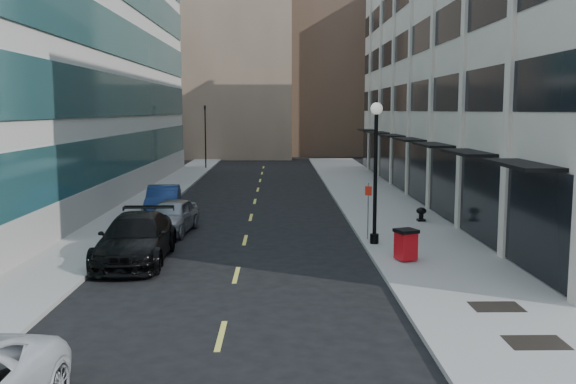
{
  "coord_description": "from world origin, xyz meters",
  "views": [
    {
      "loc": [
        1.45,
        -13.6,
        5.65
      ],
      "look_at": [
        1.82,
        10.21,
        2.61
      ],
      "focal_mm": 40.0,
      "sensor_mm": 36.0,
      "label": 1
    }
  ],
  "objects_px": {
    "car_black_pickup": "(136,239)",
    "urn_planter": "(421,213)",
    "lamppost": "(376,160)",
    "car_blue_sedan": "(163,200)",
    "traffic_signal": "(205,110)",
    "sign_post": "(368,203)",
    "trash_bin": "(406,244)",
    "car_silver_sedan": "(171,216)"
  },
  "relations": [
    {
      "from": "sign_post",
      "to": "trash_bin",
      "type": "bearing_deg",
      "value": -55.89
    },
    {
      "from": "car_black_pickup",
      "to": "car_blue_sedan",
      "type": "height_order",
      "value": "car_black_pickup"
    },
    {
      "from": "car_silver_sedan",
      "to": "trash_bin",
      "type": "bearing_deg",
      "value": -26.78
    },
    {
      "from": "car_black_pickup",
      "to": "sign_post",
      "type": "distance_m",
      "value": 9.82
    },
    {
      "from": "urn_planter",
      "to": "car_black_pickup",
      "type": "bearing_deg",
      "value": -147.68
    },
    {
      "from": "car_black_pickup",
      "to": "trash_bin",
      "type": "relative_size",
      "value": 5.19
    },
    {
      "from": "car_blue_sedan",
      "to": "lamppost",
      "type": "distance_m",
      "value": 13.61
    },
    {
      "from": "traffic_signal",
      "to": "car_blue_sedan",
      "type": "bearing_deg",
      "value": -88.51
    },
    {
      "from": "trash_bin",
      "to": "urn_planter",
      "type": "distance_m",
      "value": 8.79
    },
    {
      "from": "car_black_pickup",
      "to": "urn_planter",
      "type": "distance_m",
      "value": 14.76
    },
    {
      "from": "car_blue_sedan",
      "to": "car_black_pickup",
      "type": "bearing_deg",
      "value": -90.67
    },
    {
      "from": "car_black_pickup",
      "to": "lamppost",
      "type": "distance_m",
      "value": 10.04
    },
    {
      "from": "car_black_pickup",
      "to": "urn_planter",
      "type": "relative_size",
      "value": 8.81
    },
    {
      "from": "trash_bin",
      "to": "sign_post",
      "type": "height_order",
      "value": "sign_post"
    },
    {
      "from": "trash_bin",
      "to": "lamppost",
      "type": "xyz_separation_m",
      "value": [
        -0.7,
        3.07,
        2.86
      ]
    },
    {
      "from": "lamppost",
      "to": "sign_post",
      "type": "xyz_separation_m",
      "value": [
        -0.15,
        0.9,
        -1.92
      ]
    },
    {
      "from": "urn_planter",
      "to": "sign_post",
      "type": "bearing_deg",
      "value": -126.42
    },
    {
      "from": "trash_bin",
      "to": "lamppost",
      "type": "relative_size",
      "value": 0.2
    },
    {
      "from": "car_black_pickup",
      "to": "trash_bin",
      "type": "bearing_deg",
      "value": -4.59
    },
    {
      "from": "traffic_signal",
      "to": "car_blue_sedan",
      "type": "distance_m",
      "value": 27.46
    },
    {
      "from": "traffic_signal",
      "to": "sign_post",
      "type": "height_order",
      "value": "traffic_signal"
    },
    {
      "from": "urn_planter",
      "to": "car_silver_sedan",
      "type": "bearing_deg",
      "value": -169.8
    },
    {
      "from": "trash_bin",
      "to": "urn_planter",
      "type": "height_order",
      "value": "trash_bin"
    },
    {
      "from": "traffic_signal",
      "to": "car_blue_sedan",
      "type": "height_order",
      "value": "traffic_signal"
    },
    {
      "from": "car_black_pickup",
      "to": "trash_bin",
      "type": "height_order",
      "value": "car_black_pickup"
    },
    {
      "from": "car_black_pickup",
      "to": "urn_planter",
      "type": "xyz_separation_m",
      "value": [
        12.47,
        7.89,
        -0.31
      ]
    },
    {
      "from": "car_silver_sedan",
      "to": "car_blue_sedan",
      "type": "distance_m",
      "value": 5.46
    },
    {
      "from": "car_blue_sedan",
      "to": "sign_post",
      "type": "xyz_separation_m",
      "value": [
        10.1,
        -7.59,
        0.94
      ]
    },
    {
      "from": "car_black_pickup",
      "to": "sign_post",
      "type": "xyz_separation_m",
      "value": [
        9.17,
        3.41,
        0.84
      ]
    },
    {
      "from": "car_blue_sedan",
      "to": "lamppost",
      "type": "xyz_separation_m",
      "value": [
        10.25,
        -8.49,
        2.86
      ]
    },
    {
      "from": "traffic_signal",
      "to": "car_black_pickup",
      "type": "xyz_separation_m",
      "value": [
        1.63,
        -38.01,
        -4.83
      ]
    },
    {
      "from": "lamppost",
      "to": "car_black_pickup",
      "type": "bearing_deg",
      "value": -164.9
    },
    {
      "from": "traffic_signal",
      "to": "trash_bin",
      "type": "height_order",
      "value": "traffic_signal"
    },
    {
      "from": "traffic_signal",
      "to": "car_silver_sedan",
      "type": "bearing_deg",
      "value": -86.43
    },
    {
      "from": "car_black_pickup",
      "to": "car_silver_sedan",
      "type": "xyz_separation_m",
      "value": [
        0.38,
        5.71,
        -0.09
      ]
    },
    {
      "from": "car_black_pickup",
      "to": "lamppost",
      "type": "bearing_deg",
      "value": 13.69
    },
    {
      "from": "car_black_pickup",
      "to": "sign_post",
      "type": "bearing_deg",
      "value": 19.01
    },
    {
      "from": "traffic_signal",
      "to": "urn_planter",
      "type": "xyz_separation_m",
      "value": [
        14.1,
        -30.12,
        -5.15
      ]
    },
    {
      "from": "trash_bin",
      "to": "car_black_pickup",
      "type": "bearing_deg",
      "value": 155.07
    },
    {
      "from": "lamppost",
      "to": "urn_planter",
      "type": "bearing_deg",
      "value": 59.6
    },
    {
      "from": "car_blue_sedan",
      "to": "trash_bin",
      "type": "bearing_deg",
      "value": -52.09
    },
    {
      "from": "car_silver_sedan",
      "to": "lamppost",
      "type": "height_order",
      "value": "lamppost"
    }
  ]
}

